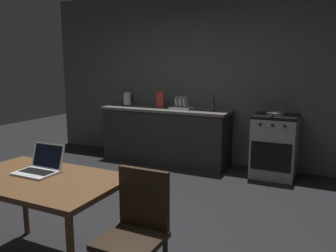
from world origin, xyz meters
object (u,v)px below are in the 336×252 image
at_px(stove_oven, 274,146).
at_px(cereal_box, 161,100).
at_px(chair, 136,227).
at_px(bottle, 213,103).
at_px(dining_table, 41,187).
at_px(frying_pan, 275,113).
at_px(laptop, 40,167).
at_px(electric_kettle, 128,99).
at_px(dish_rack, 182,106).

height_order(stove_oven, cereal_box, cereal_box).
relative_size(chair, bottle, 3.46).
height_order(dining_table, chair, chair).
height_order(frying_pan, cereal_box, cereal_box).
height_order(stove_oven, dining_table, stove_oven).
distance_m(chair, laptop, 0.98).
bearing_deg(cereal_box, electric_kettle, -178.18).
xyz_separation_m(electric_kettle, frying_pan, (2.47, -0.03, -0.09)).
distance_m(dining_table, cereal_box, 3.24).
bearing_deg(bottle, stove_oven, 2.92).
bearing_deg(cereal_box, dining_table, -79.59).
distance_m(laptop, electric_kettle, 3.27).
height_order(frying_pan, dish_rack, dish_rack).
bearing_deg(dish_rack, stove_oven, -0.10).
xyz_separation_m(bottle, dish_rack, (-0.54, 0.05, -0.08)).
relative_size(stove_oven, dining_table, 0.71).
height_order(dining_table, electric_kettle, electric_kettle).
bearing_deg(frying_pan, dish_rack, 178.87).
xyz_separation_m(frying_pan, dish_rack, (-1.45, 0.03, 0.02)).
bearing_deg(dining_table, laptop, 136.57).
bearing_deg(dining_table, dish_rack, 93.47).
bearing_deg(chair, frying_pan, 92.14).
xyz_separation_m(dining_table, electric_kettle, (-1.21, 3.15, 0.35)).
height_order(stove_oven, dish_rack, dish_rack).
bearing_deg(dish_rack, electric_kettle, 180.00).
relative_size(dining_table, chair, 1.41).
bearing_deg(stove_oven, dish_rack, 179.90).
bearing_deg(frying_pan, stove_oven, 57.29).
xyz_separation_m(dining_table, dish_rack, (-0.19, 3.15, 0.28)).
height_order(bottle, frying_pan, bottle).
bearing_deg(bottle, electric_kettle, 178.16).
xyz_separation_m(laptop, bottle, (0.44, 3.01, 0.23)).
bearing_deg(dish_rack, frying_pan, -1.13).
bearing_deg(dining_table, stove_oven, 67.88).
distance_m(electric_kettle, bottle, 1.56).
relative_size(chair, dish_rack, 2.65).
distance_m(electric_kettle, frying_pan, 2.48).
xyz_separation_m(stove_oven, dining_table, (-1.28, -3.14, 0.22)).
bearing_deg(dining_table, cereal_box, 100.41).
xyz_separation_m(electric_kettle, dish_rack, (1.02, 0.00, -0.07)).
height_order(bottle, cereal_box, cereal_box).
relative_size(laptop, frying_pan, 0.76).
height_order(dining_table, laptop, laptop).
xyz_separation_m(chair, frying_pan, (0.41, 3.11, 0.40)).
relative_size(dining_table, cereal_box, 4.74).
bearing_deg(chair, electric_kettle, 133.03).
height_order(laptop, frying_pan, laptop).
bearing_deg(frying_pan, cereal_box, 178.49).
bearing_deg(chair, dining_table, -169.55).
distance_m(dining_table, laptop, 0.17).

